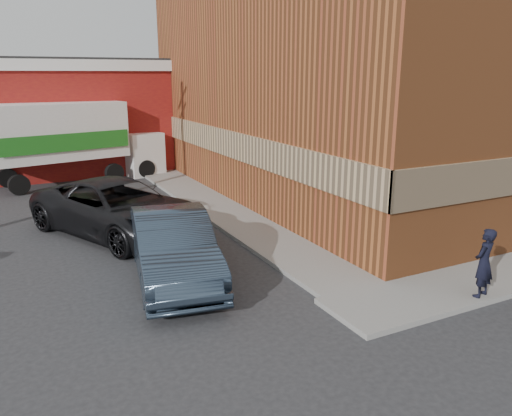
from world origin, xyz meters
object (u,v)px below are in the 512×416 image
man (484,263)px  suv_a (118,208)px  sedan (173,247)px  box_truck (74,137)px  warehouse (5,116)px  brick_building (378,78)px

man → suv_a: 10.36m
suv_a → sedan: bearing=-108.8°
sedan → box_truck: 12.94m
warehouse → sedan: warehouse is taller
warehouse → suv_a: (2.74, -13.18, -1.96)m
man → suv_a: bearing=-69.5°
sedan → suv_a: suv_a is taller
man → sedan: man is taller
suv_a → box_truck: bearing=65.3°
man → brick_building: bearing=-133.8°
brick_building → warehouse: size_ratio=1.12×
brick_building → suv_a: 12.55m
brick_building → man: bearing=-118.2°
warehouse → suv_a: size_ratio=2.64×
man → sedan: (-5.66, 4.25, -0.07)m
brick_building → warehouse: bearing=142.8°
suv_a → warehouse: bearing=76.8°
brick_building → warehouse: 18.30m
brick_building → suv_a: brick_building is taller
man → warehouse: bearing=-83.3°
sedan → suv_a: size_ratio=0.82×
box_truck → suv_a: bearing=-102.0°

